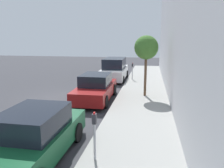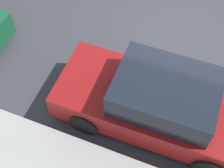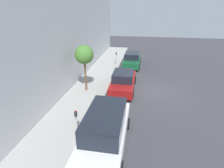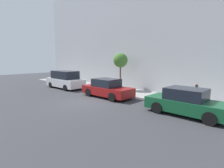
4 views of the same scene
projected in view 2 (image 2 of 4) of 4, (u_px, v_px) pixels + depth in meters
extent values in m
plane|color=#38383D|center=(179.00, 49.00, 8.60)|extent=(60.00, 60.00, 0.00)
cube|color=maroon|center=(157.00, 107.00, 6.92)|extent=(1.86, 4.52, 0.68)
cube|color=black|center=(166.00, 92.00, 6.35)|extent=(1.61, 2.12, 0.64)
cylinder|color=black|center=(224.00, 101.00, 7.26)|extent=(0.22, 0.69, 0.69)
cylinder|color=black|center=(209.00, 167.00, 6.37)|extent=(0.22, 0.69, 0.69)
cylinder|color=black|center=(113.00, 66.00, 7.83)|extent=(0.22, 0.69, 0.69)
cylinder|color=black|center=(85.00, 123.00, 6.94)|extent=(0.22, 0.69, 0.69)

